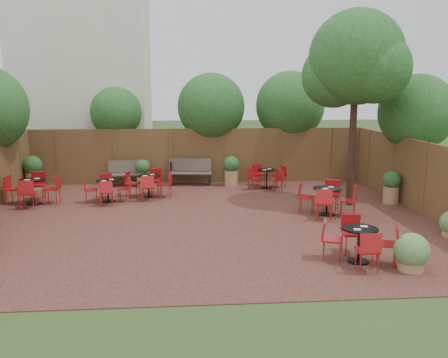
{
  "coord_description": "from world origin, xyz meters",
  "views": [
    {
      "loc": [
        -0.4,
        -11.99,
        3.4
      ],
      "look_at": [
        0.58,
        0.5,
        1.0
      ],
      "focal_mm": 37.79,
      "sensor_mm": 36.0,
      "label": 1
    }
  ],
  "objects": [
    {
      "name": "neighbour_building",
      "position": [
        -4.5,
        8.0,
        4.0
      ],
      "size": [
        5.0,
        4.0,
        8.0
      ],
      "primitive_type": "cube",
      "color": "silver",
      "rests_on": "ground"
    },
    {
      "name": "ground",
      "position": [
        0.0,
        0.0,
        0.0
      ],
      "size": [
        80.0,
        80.0,
        0.0
      ],
      "primitive_type": "plane",
      "color": "#354F23",
      "rests_on": "ground"
    },
    {
      "name": "low_shrubs",
      "position": [
        4.84,
        -3.21,
        0.34
      ],
      "size": [
        2.52,
        2.53,
        0.72
      ],
      "color": "#9D7B4E",
      "rests_on": "courtyard_paving"
    },
    {
      "name": "courtyard_paving",
      "position": [
        0.0,
        0.0,
        0.01
      ],
      "size": [
        12.0,
        10.0,
        0.02
      ],
      "primitive_type": "cube",
      "color": "#361816",
      "rests_on": "ground"
    },
    {
      "name": "planters",
      "position": [
        -0.81,
        3.68,
        0.59
      ],
      "size": [
        11.88,
        3.6,
        1.15
      ],
      "color": "#9D7B4E",
      "rests_on": "courtyard_paving"
    },
    {
      "name": "fence_back",
      "position": [
        0.0,
        5.0,
        1.0
      ],
      "size": [
        12.0,
        0.08,
        2.0
      ],
      "primitive_type": "cube",
      "color": "brown",
      "rests_on": "ground"
    },
    {
      "name": "courtyard_tree",
      "position": [
        4.35,
        1.25,
        4.1
      ],
      "size": [
        2.81,
        2.71,
        5.59
      ],
      "rotation": [
        0.0,
        0.0,
        -0.25
      ],
      "color": "black",
      "rests_on": "courtyard_paving"
    },
    {
      "name": "park_bench_left",
      "position": [
        -2.48,
        4.62,
        0.48
      ],
      "size": [
        1.48,
        0.59,
        0.9
      ],
      "rotation": [
        0.0,
        0.0,
        0.09
      ],
      "color": "brown",
      "rests_on": "courtyard_paving"
    },
    {
      "name": "park_bench_right",
      "position": [
        -0.31,
        4.63,
        0.5
      ],
      "size": [
        1.56,
        0.68,
        0.94
      ],
      "rotation": [
        0.0,
        0.0,
        -0.13
      ],
      "color": "brown",
      "rests_on": "courtyard_paving"
    },
    {
      "name": "fence_right",
      "position": [
        6.0,
        0.0,
        1.0
      ],
      "size": [
        0.08,
        10.0,
        2.0
      ],
      "primitive_type": "cube",
      "color": "brown",
      "rests_on": "ground"
    },
    {
      "name": "bistro_tables",
      "position": [
        -0.82,
        0.76,
        0.43
      ],
      "size": [
        9.93,
        8.58,
        0.87
      ],
      "color": "black",
      "rests_on": "courtyard_paving"
    },
    {
      "name": "overhang_foliage",
      "position": [
        -1.68,
        2.91,
        2.73
      ],
      "size": [
        15.71,
        10.69,
        2.69
      ],
      "color": "#1E531B",
      "rests_on": "ground"
    }
  ]
}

